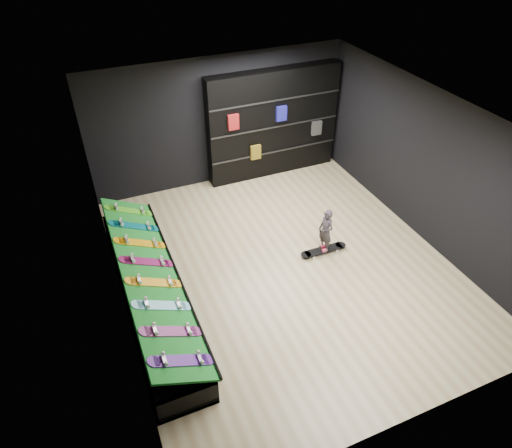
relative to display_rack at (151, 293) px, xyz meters
name	(u,v)px	position (x,y,z in m)	size (l,w,h in m)	color
floor	(284,265)	(2.55, 0.00, -0.25)	(6.00, 7.00, 0.01)	tan
ceiling	(291,119)	(2.55, 0.00, 2.75)	(6.00, 7.00, 0.01)	white
wall_back	(220,121)	(2.55, 3.50, 1.25)	(6.00, 0.02, 3.00)	black
wall_front	(420,356)	(2.55, -3.50, 1.25)	(6.00, 0.02, 3.00)	black
wall_left	(110,244)	(-0.45, 0.00, 1.25)	(0.02, 7.00, 3.00)	black
wall_right	(427,166)	(5.55, 0.00, 1.25)	(0.02, 7.00, 3.00)	black
display_rack	(151,293)	(0.00, 0.00, 0.00)	(0.90, 4.50, 0.50)	black
turf_ramp	(150,273)	(0.05, 0.00, 0.46)	(1.00, 4.50, 0.04)	#0F6019
back_shelving	(273,124)	(3.82, 3.32, 1.04)	(3.23, 0.38, 2.59)	black
floor_skateboard	(323,251)	(3.43, 0.02, -0.20)	(0.98, 0.22, 0.09)	black
child	(325,238)	(3.43, 0.02, 0.12)	(0.21, 0.15, 0.55)	black
display_board_0	(182,360)	(0.06, -1.90, 0.49)	(0.98, 0.22, 0.09)	purple
display_board_1	(171,331)	(0.06, -1.36, 0.49)	(0.98, 0.22, 0.09)	#2626BF
display_board_2	(162,305)	(0.06, -0.81, 0.49)	(0.98, 0.22, 0.09)	#0CB2E5
display_board_3	(154,282)	(0.06, -0.27, 0.49)	(0.98, 0.22, 0.09)	orange
display_board_4	(147,262)	(0.06, 0.27, 0.49)	(0.98, 0.22, 0.09)	#E5198C
display_board_5	(140,243)	(0.06, 0.81, 0.49)	(0.98, 0.22, 0.09)	yellow
display_board_6	(134,226)	(0.06, 1.36, 0.49)	(0.98, 0.22, 0.09)	#0C8C99
display_board_7	(129,210)	(0.06, 1.90, 0.49)	(0.98, 0.22, 0.09)	green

